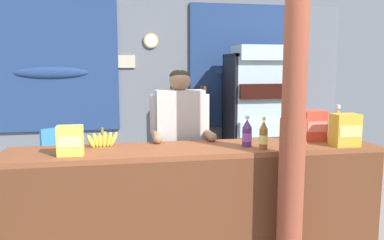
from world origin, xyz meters
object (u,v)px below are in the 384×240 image
at_px(drink_fridge, 256,107).
at_px(timber_post, 293,126).
at_px(shopkeeper, 180,133).
at_px(soda_bottle_orange_soda, 337,125).
at_px(stall_counter, 199,197).
at_px(snack_box_instant_noodle, 70,141).
at_px(snack_box_choco_powder, 345,130).
at_px(snack_box_crackers, 313,125).
at_px(banana_bunch, 103,140).
at_px(soda_bottle_grape_soda, 247,134).
at_px(bottle_shelf_rack, 188,130).
at_px(soda_bottle_iced_tea, 263,136).
at_px(plastic_lawn_chair, 63,159).

bearing_deg(drink_fridge, timber_post, -104.46).
height_order(shopkeeper, soda_bottle_orange_soda, shopkeeper).
distance_m(stall_counter, snack_box_instant_noodle, 1.06).
bearing_deg(snack_box_choco_powder, snack_box_crackers, 117.73).
bearing_deg(banana_bunch, timber_post, -23.11).
bearing_deg(soda_bottle_grape_soda, bottle_shelf_rack, 90.87).
relative_size(soda_bottle_iced_tea, snack_box_crackers, 0.96).
relative_size(shopkeeper, snack_box_instant_noodle, 7.22).
distance_m(stall_counter, soda_bottle_grape_soda, 0.63).
height_order(soda_bottle_grape_soda, snack_box_crackers, snack_box_crackers).
bearing_deg(snack_box_choco_powder, shopkeeper, 152.99).
bearing_deg(shopkeeper, snack_box_instant_noodle, -146.94).
distance_m(stall_counter, snack_box_crackers, 1.18).
height_order(stall_counter, bottle_shelf_rack, bottle_shelf_rack).
bearing_deg(timber_post, soda_bottle_grape_soda, 118.99).
distance_m(plastic_lawn_chair, soda_bottle_iced_tea, 2.72).
distance_m(drink_fridge, snack_box_crackers, 2.09).
bearing_deg(bottle_shelf_rack, soda_bottle_grape_soda, -89.13).
xyz_separation_m(drink_fridge, snack_box_choco_powder, (-0.10, -2.34, 0.06)).
relative_size(shopkeeper, snack_box_choco_powder, 6.04).
height_order(snack_box_crackers, banana_bunch, snack_box_crackers).
height_order(shopkeeper, soda_bottle_iced_tea, shopkeeper).
relative_size(timber_post, soda_bottle_orange_soda, 8.08).
xyz_separation_m(snack_box_crackers, banana_bunch, (-1.78, 0.05, -0.07)).
bearing_deg(shopkeeper, snack_box_crackers, -18.52).
bearing_deg(stall_counter, soda_bottle_orange_soda, 8.77).
relative_size(shopkeeper, snack_box_crackers, 6.05).
height_order(plastic_lawn_chair, soda_bottle_iced_tea, soda_bottle_iced_tea).
height_order(shopkeeper, soda_bottle_grape_soda, shopkeeper).
xyz_separation_m(timber_post, snack_box_choco_powder, (0.57, 0.26, -0.09)).
bearing_deg(plastic_lawn_chair, drink_fridge, 8.01).
relative_size(stall_counter, snack_box_crackers, 11.36).
distance_m(bottle_shelf_rack, soda_bottle_orange_soda, 2.55).
bearing_deg(stall_counter, drink_fridge, 60.62).
xyz_separation_m(timber_post, drink_fridge, (0.67, 2.60, -0.15)).
bearing_deg(soda_bottle_iced_tea, soda_bottle_grape_soda, 126.89).
relative_size(soda_bottle_orange_soda, soda_bottle_iced_tea, 1.22).
relative_size(shopkeeper, soda_bottle_iced_tea, 6.27).
bearing_deg(drink_fridge, banana_bunch, -134.82).
xyz_separation_m(stall_counter, bottle_shelf_rack, (0.37, 2.54, 0.10)).
bearing_deg(snack_box_crackers, shopkeeper, 161.48).
distance_m(plastic_lawn_chair, shopkeeper, 1.88).
bearing_deg(banana_bunch, bottle_shelf_rack, 64.40).
bearing_deg(timber_post, soda_bottle_orange_soda, 38.07).
bearing_deg(soda_bottle_orange_soda, snack_box_choco_powder, -107.97).
bearing_deg(banana_bunch, soda_bottle_orange_soda, -1.73).
relative_size(drink_fridge, soda_bottle_orange_soda, 6.14).
height_order(drink_fridge, shopkeeper, drink_fridge).
relative_size(snack_box_crackers, banana_bunch, 1.00).
distance_m(bottle_shelf_rack, soda_bottle_iced_tea, 2.63).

